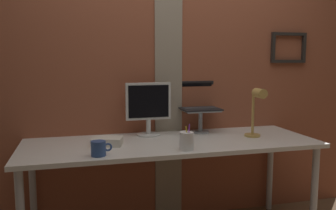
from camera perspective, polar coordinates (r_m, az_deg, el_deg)
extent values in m
cube|color=brown|center=(2.92, 0.65, 4.95)|extent=(3.28, 0.12, 2.41)
cube|color=gray|center=(2.84, 0.09, 4.89)|extent=(0.22, 0.01, 2.41)
cube|color=black|center=(3.28, 18.99, 10.78)|extent=(0.33, 0.03, 0.03)
cube|color=black|center=(3.27, 18.81, 6.69)|extent=(0.33, 0.03, 0.03)
cube|color=black|center=(3.19, 16.61, 8.87)|extent=(0.03, 0.03, 0.21)
cube|color=black|center=(3.36, 21.07, 8.60)|extent=(0.03, 0.03, 0.21)
cube|color=silver|center=(2.55, 0.58, -6.19)|extent=(2.09, 0.72, 0.03)
cylinder|color=#B2B2B7|center=(2.83, 22.51, -13.23)|extent=(0.05, 0.05, 0.71)
cylinder|color=#B2B2B7|center=(2.88, -20.98, -12.83)|extent=(0.05, 0.05, 0.71)
cylinder|color=#B2B2B7|center=(3.30, 16.13, -10.03)|extent=(0.05, 0.05, 0.71)
cylinder|color=silver|center=(2.75, -3.17, -4.78)|extent=(0.18, 0.18, 0.01)
cylinder|color=silver|center=(2.73, -3.18, -3.50)|extent=(0.04, 0.04, 0.11)
cube|color=silver|center=(2.70, -3.21, 0.62)|extent=(0.35, 0.04, 0.28)
cube|color=black|center=(2.68, -3.13, 0.57)|extent=(0.31, 0.00, 0.25)
cylinder|color=gray|center=(2.86, 5.24, -4.31)|extent=(0.14, 0.14, 0.01)
cylinder|color=gray|center=(2.84, 5.26, -2.58)|extent=(0.03, 0.03, 0.16)
cube|color=gray|center=(2.83, 5.28, -0.87)|extent=(0.28, 0.22, 0.01)
cube|color=black|center=(2.83, 5.29, -0.65)|extent=(0.31, 0.22, 0.01)
cube|color=#2D2D30|center=(2.84, 5.16, -0.45)|extent=(0.27, 0.13, 0.00)
cube|color=black|center=(2.95, 4.32, 1.88)|extent=(0.31, 0.08, 0.21)
cube|color=black|center=(2.95, 4.36, 1.83)|extent=(0.28, 0.06, 0.18)
cylinder|color=tan|center=(2.78, 13.44, -4.77)|extent=(0.12, 0.12, 0.02)
cylinder|color=tan|center=(2.75, 13.55, -1.12)|extent=(0.02, 0.02, 0.34)
cylinder|color=tan|center=(2.65, 14.57, 1.84)|extent=(0.07, 0.11, 0.07)
cylinder|color=white|center=(2.30, 3.02, -5.82)|extent=(0.09, 0.09, 0.12)
cylinder|color=yellow|center=(2.30, 3.07, -5.34)|extent=(0.02, 0.02, 0.13)
cylinder|color=purple|center=(2.29, 3.36, -5.08)|extent=(0.02, 0.02, 0.16)
cylinder|color=yellow|center=(2.29, 3.05, -5.21)|extent=(0.03, 0.03, 0.15)
cylinder|color=#2D4C8C|center=(2.20, -11.17, -6.90)|extent=(0.09, 0.09, 0.09)
torus|color=#2D4C8C|center=(2.21, -9.67, -6.72)|extent=(0.05, 0.01, 0.05)
cube|color=silver|center=(2.46, -9.78, -5.79)|extent=(0.23, 0.19, 0.05)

